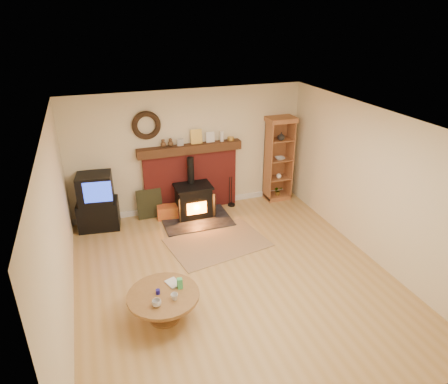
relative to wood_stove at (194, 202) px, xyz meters
name	(u,v)px	position (x,y,z in m)	size (l,w,h in m)	color
ground	(234,277)	(0.05, -2.27, -0.34)	(5.50, 5.50, 0.00)	#B3894A
room_shell	(232,180)	(0.04, -2.18, 1.37)	(5.02, 5.52, 2.61)	beige
chimney_breast	(191,175)	(0.05, 0.40, 0.46)	(2.20, 0.22, 1.78)	maroon
wood_stove	(194,202)	(0.00, 0.00, 0.00)	(1.40, 1.00, 1.27)	black
area_rug	(218,243)	(0.13, -1.17, -0.34)	(1.78, 1.22, 0.01)	brown
tv_unit	(97,203)	(-1.92, 0.20, 0.21)	(0.85, 0.64, 1.15)	black
curio_cabinet	(278,159)	(2.06, 0.28, 0.62)	(0.62, 0.44, 1.92)	brown
firelog_box	(168,212)	(-0.54, 0.13, -0.21)	(0.44, 0.27, 0.27)	gold
leaning_painting	(150,204)	(-0.88, 0.28, -0.03)	(0.52, 0.03, 0.63)	black
fire_tools	(231,201)	(0.92, 0.23, -0.24)	(0.16, 0.16, 0.70)	black
coffee_table	(164,299)	(-1.21, -2.84, 0.01)	(1.01, 1.01, 0.59)	brown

